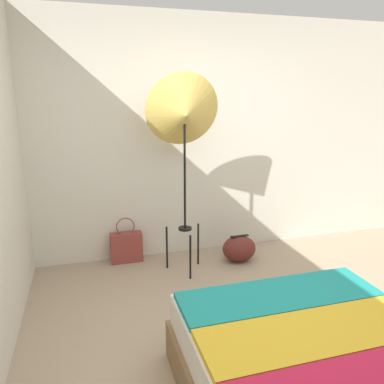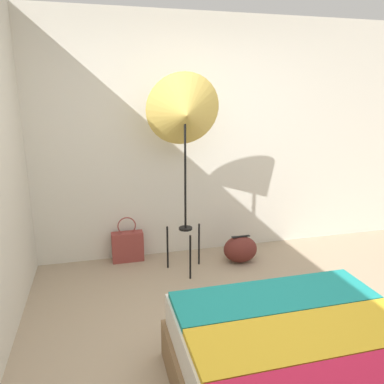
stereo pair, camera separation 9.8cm
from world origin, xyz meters
TOP-DOWN VIEW (x-y plane):
  - ground_plane at (0.00, 0.00)m, footprint 14.00×14.00m
  - wall_back at (0.00, 2.09)m, footprint 8.00×0.05m
  - photo_umbrella at (-0.09, 1.58)m, footprint 0.72×0.39m
  - tote_bag at (-0.65, 1.96)m, footprint 0.34×0.13m
  - duffel_bag at (0.53, 1.63)m, footprint 0.37×0.29m

SIDE VIEW (x-z plane):
  - ground_plane at x=0.00m, z-range 0.00..0.00m
  - duffel_bag at x=0.53m, z-range 0.00..0.29m
  - tote_bag at x=-0.65m, z-range -0.08..0.42m
  - wall_back at x=0.00m, z-range 0.00..2.60m
  - photo_umbrella at x=-0.09m, z-range 0.61..2.59m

